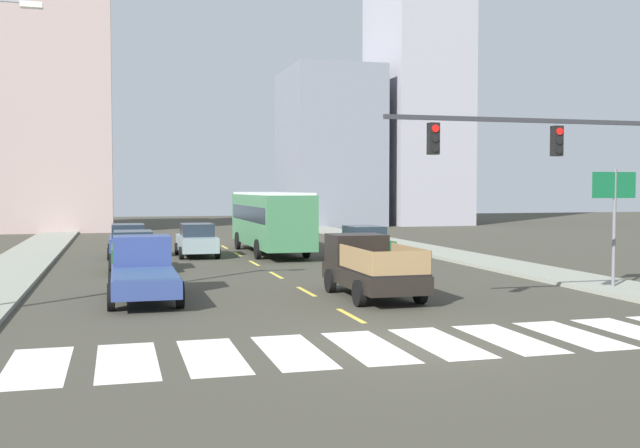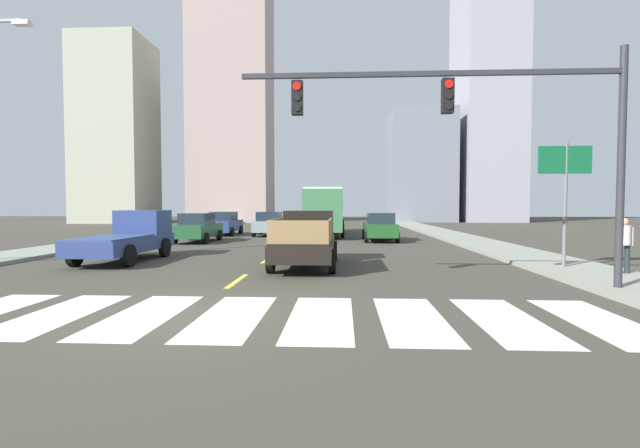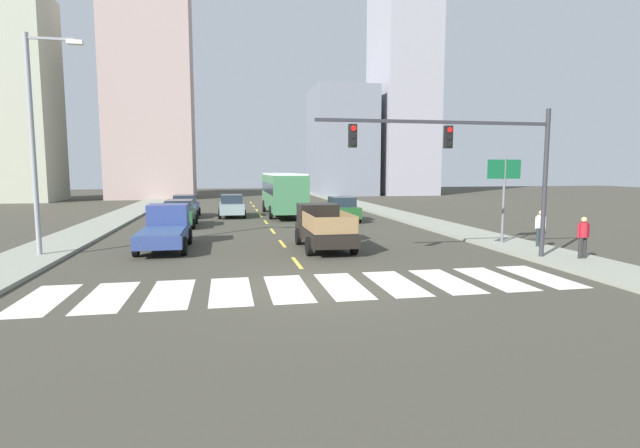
{
  "view_description": "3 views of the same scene",
  "coord_description": "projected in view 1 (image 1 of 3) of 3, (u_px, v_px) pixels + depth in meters",
  "views": [
    {
      "loc": [
        -6.24,
        -15.52,
        3.53
      ],
      "look_at": [
        2.72,
        17.17,
        1.91
      ],
      "focal_mm": 41.71,
      "sensor_mm": 36.0,
      "label": 1
    },
    {
      "loc": [
        3.02,
        -8.34,
        2.15
      ],
      "look_at": [
        1.79,
        15.44,
        1.16
      ],
      "focal_mm": 24.63,
      "sensor_mm": 36.0,
      "label": 2
    },
    {
      "loc": [
        -2.67,
        -14.5,
        3.65
      ],
      "look_at": [
        1.8,
        8.52,
        0.99
      ],
      "focal_mm": 27.2,
      "sensor_mm": 36.0,
      "label": 3
    }
  ],
  "objects": [
    {
      "name": "crosswalk_stripe_6",
      "position": [
        508.0,
        339.0,
        17.45
      ],
      "size": [
        1.22,
        3.55,
        0.01
      ],
      "primitive_type": "cube",
      "color": "silver",
      "rests_on": "ground"
    },
    {
      "name": "ground_plane",
      "position": [
        405.0,
        345.0,
        16.77
      ],
      "size": [
        160.0,
        160.0,
        0.0
      ],
      "primitive_type": "plane",
      "color": "#3E3B31"
    },
    {
      "name": "sedan_mid",
      "position": [
        133.0,
        251.0,
        31.86
      ],
      "size": [
        2.02,
        4.4,
        1.72
      ],
      "rotation": [
        0.0,
        0.0,
        0.01
      ],
      "color": "#21522F",
      "rests_on": "ground"
    },
    {
      "name": "lane_dash_0",
      "position": [
        351.0,
        316.0,
        20.62
      ],
      "size": [
        0.16,
        2.4,
        0.01
      ],
      "primitive_type": "cube",
      "color": "yellow",
      "rests_on": "ground"
    },
    {
      "name": "pickup_dark",
      "position": [
        143.0,
        271.0,
        23.61
      ],
      "size": [
        2.18,
        5.2,
        1.96
      ],
      "rotation": [
        0.0,
        0.0,
        0.03
      ],
      "color": "navy",
      "rests_on": "ground"
    },
    {
      "name": "direction_sign_green",
      "position": [
        614.0,
        203.0,
        25.53
      ],
      "size": [
        1.7,
        0.12,
        4.2
      ],
      "color": "slate",
      "rests_on": "ground"
    },
    {
      "name": "lane_dash_4",
      "position": [
        238.0,
        254.0,
        39.89
      ],
      "size": [
        0.16,
        2.4,
        0.01
      ],
      "primitive_type": "cube",
      "color": "yellow",
      "rests_on": "ground"
    },
    {
      "name": "city_bus",
      "position": [
        270.0,
        218.0,
        40.13
      ],
      "size": [
        2.72,
        10.8,
        3.32
      ],
      "rotation": [
        0.0,
        0.0,
        -0.01
      ],
      "color": "#3D774C",
      "rests_on": "ground"
    },
    {
      "name": "block_low_left",
      "position": [
        45.0,
        12.0,
        60.33
      ],
      "size": [
        10.24,
        7.05,
        35.69
      ],
      "primitive_type": "cube",
      "color": "#A78F89",
      "rests_on": "ground"
    },
    {
      "name": "lane_dash_7",
      "position": [
        205.0,
        237.0,
        54.34
      ],
      "size": [
        0.16,
        2.4,
        0.01
      ],
      "primitive_type": "cube",
      "color": "yellow",
      "rests_on": "ground"
    },
    {
      "name": "crosswalk_stripe_0",
      "position": [
        37.0,
        367.0,
        14.71
      ],
      "size": [
        1.22,
        3.55,
        0.01
      ],
      "primitive_type": "cube",
      "color": "silver",
      "rests_on": "ground"
    },
    {
      "name": "sedan_far",
      "position": [
        363.0,
        243.0,
        36.04
      ],
      "size": [
        2.02,
        4.4,
        1.72
      ],
      "rotation": [
        0.0,
        0.0,
        0.03
      ],
      "color": "#215325",
      "rests_on": "ground"
    },
    {
      "name": "crosswalk_stripe_3",
      "position": [
        292.0,
        351.0,
        16.08
      ],
      "size": [
        1.22,
        3.55,
        0.01
      ],
      "primitive_type": "cube",
      "color": "silver",
      "rests_on": "ground"
    },
    {
      "name": "block_mid_right",
      "position": [
        329.0,
        148.0,
        71.95
      ],
      "size": [
        8.35,
        10.9,
        14.94
      ],
      "primitive_type": "cube",
      "color": "slate",
      "rests_on": "ground"
    },
    {
      "name": "crosswalk_stripe_4",
      "position": [
        368.0,
        347.0,
        16.54
      ],
      "size": [
        1.22,
        3.55,
        0.01
      ],
      "primitive_type": "cube",
      "color": "silver",
      "rests_on": "ground"
    },
    {
      "name": "lane_dash_3",
      "position": [
        254.0,
        263.0,
        35.07
      ],
      "size": [
        0.16,
        2.4,
        0.01
      ],
      "primitive_type": "cube",
      "color": "yellow",
      "rests_on": "ground"
    },
    {
      "name": "sedan_near_right",
      "position": [
        197.0,
        240.0,
        38.4
      ],
      "size": [
        2.02,
        4.4,
        1.72
      ],
      "rotation": [
        0.0,
        0.0,
        -0.04
      ],
      "color": "#82979A",
      "rests_on": "ground"
    },
    {
      "name": "lane_dash_1",
      "position": [
        306.0,
        291.0,
        25.44
      ],
      "size": [
        0.16,
        2.4,
        0.01
      ],
      "primitive_type": "cube",
      "color": "yellow",
      "rests_on": "ground"
    },
    {
      "name": "crosswalk_stripe_5",
      "position": [
        440.0,
        343.0,
        17.0
      ],
      "size": [
        1.22,
        3.55,
        0.01
      ],
      "primitive_type": "cube",
      "color": "silver",
      "rests_on": "ground"
    },
    {
      "name": "lane_dash_2",
      "position": [
        276.0,
        275.0,
        30.25
      ],
      "size": [
        0.16,
        2.4,
        0.01
      ],
      "primitive_type": "cube",
      "color": "yellow",
      "rests_on": "ground"
    },
    {
      "name": "crosswalk_stripe_2",
      "position": [
        212.0,
        356.0,
        15.62
      ],
      "size": [
        1.22,
        3.55,
        0.01
      ],
      "primitive_type": "cube",
      "color": "silver",
      "rests_on": "ground"
    },
    {
      "name": "pickup_stakebed",
      "position": [
        368.0,
        268.0,
        24.35
      ],
      "size": [
        2.18,
        5.2,
        1.96
      ],
      "rotation": [
        0.0,
        0.0,
        -0.01
      ],
      "color": "black",
      "rests_on": "ground"
    },
    {
      "name": "crosswalk_stripe_8",
      "position": [
        634.0,
        331.0,
        18.37
      ],
      "size": [
        1.22,
        3.55,
        0.01
      ],
      "primitive_type": "cube",
      "color": "silver",
      "rests_on": "ground"
    },
    {
      "name": "crosswalk_stripe_1",
      "position": [
        127.0,
        361.0,
        15.16
      ],
      "size": [
        1.22,
        3.55,
        0.01
      ],
      "primitive_type": "cube",
      "color": "silver",
      "rests_on": "ground"
    },
    {
      "name": "traffic_signal_gantry",
      "position": [
        593.0,
        164.0,
        20.96
      ],
      "size": [
        9.38,
        0.27,
        6.0
      ],
      "color": "#2D2D33",
      "rests_on": "ground"
    },
    {
      "name": "sidewalk_left",
      "position": [
        10.0,
        270.0,
        31.3
      ],
      "size": [
        2.84,
        110.0,
        0.15
      ],
      "primitive_type": "cube",
      "color": "gray",
      "rests_on": "ground"
    },
    {
      "name": "lane_dash_5",
      "position": [
        225.0,
        247.0,
        44.7
      ],
      "size": [
        0.16,
        2.4,
        0.01
      ],
      "primitive_type": "cube",
      "color": "yellow",
      "rests_on": "ground"
    },
    {
      "name": "lane_dash_6",
      "position": [
        214.0,
        241.0,
        49.52
      ],
      "size": [
        0.16,
        2.4,
        0.01
      ],
      "primitive_type": "cube",
      "color": "yellow",
      "rests_on": "ground"
    },
    {
      "name": "crosswalk_stripe_7",
      "position": [
        572.0,
        335.0,
        17.91
      ],
      "size": [
        1.22,
        3.55,
        0.01
      ],
      "primitive_type": "cube",
      "color": "silver",
      "rests_on": "ground"
    },
    {
      "name": "sidewalk_right",
      "position": [
        468.0,
        258.0,
        36.9
      ],
      "size": [
        2.84,
        110.0,
        0.15
      ],
      "primitive_type": "cube",
      "color": "gray",
      "rests_on": "ground"
    },
    {
      "name": "sedan_near_left",
      "position": [
        128.0,
        241.0,
        37.88
      ],
      "size": [
        2.02,
        4.4,
        1.72
      ],
      "rotation": [
        0.0,
        0.0,
        0.01
      ],
      "color": "navy",
      "rests_on": "ground"
    }
  ]
}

